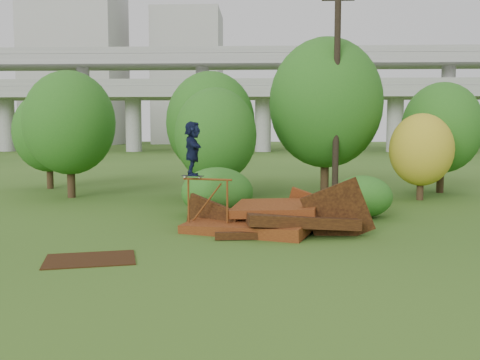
{
  "coord_description": "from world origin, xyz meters",
  "views": [
    {
      "loc": [
        -0.15,
        -14.0,
        3.13
      ],
      "look_at": [
        -0.8,
        2.0,
        1.6
      ],
      "focal_mm": 40.0,
      "sensor_mm": 36.0,
      "label": 1
    }
  ],
  "objects_px": {
    "scrap_pile": "(272,220)",
    "skater": "(193,148)",
    "utility_pole": "(337,91)",
    "flat_plate": "(90,259)"
  },
  "relations": [
    {
      "from": "scrap_pile",
      "to": "skater",
      "type": "bearing_deg",
      "value": -179.47
    },
    {
      "from": "skater",
      "to": "utility_pole",
      "type": "xyz_separation_m",
      "value": [
        5.34,
        7.62,
        2.24
      ]
    },
    {
      "from": "utility_pole",
      "to": "skater",
      "type": "bearing_deg",
      "value": -125.04
    },
    {
      "from": "utility_pole",
      "to": "scrap_pile",
      "type": "bearing_deg",
      "value": -111.09
    },
    {
      "from": "scrap_pile",
      "to": "utility_pole",
      "type": "height_order",
      "value": "utility_pole"
    },
    {
      "from": "flat_plate",
      "to": "utility_pole",
      "type": "bearing_deg",
      "value": 56.86
    },
    {
      "from": "scrap_pile",
      "to": "flat_plate",
      "type": "distance_m",
      "value": 5.77
    },
    {
      "from": "scrap_pile",
      "to": "skater",
      "type": "xyz_separation_m",
      "value": [
        -2.41,
        -0.02,
        2.18
      ]
    },
    {
      "from": "skater",
      "to": "utility_pole",
      "type": "height_order",
      "value": "utility_pole"
    },
    {
      "from": "utility_pole",
      "to": "flat_plate",
      "type": "bearing_deg",
      "value": -123.14
    }
  ]
}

